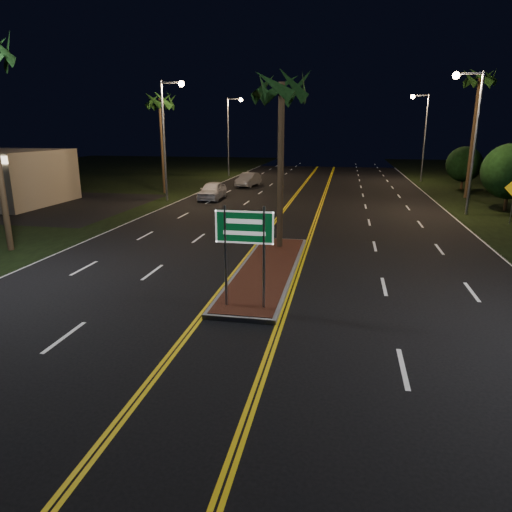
% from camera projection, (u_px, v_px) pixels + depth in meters
% --- Properties ---
extents(ground, '(120.00, 120.00, 0.00)m').
position_uv_depth(ground, '(222.00, 352.00, 11.78)').
color(ground, black).
rests_on(ground, ground).
extents(median_island, '(2.25, 10.25, 0.17)m').
position_uv_depth(median_island, '(267.00, 269.00, 18.37)').
color(median_island, gray).
rests_on(median_island, ground).
extents(highway_sign, '(1.80, 0.08, 3.20)m').
position_uv_depth(highway_sign, '(244.00, 237.00, 13.77)').
color(highway_sign, gray).
rests_on(highway_sign, ground).
extents(streetlight_left_mid, '(1.91, 0.44, 9.00)m').
position_uv_depth(streetlight_left_mid, '(168.00, 127.00, 34.88)').
color(streetlight_left_mid, gray).
rests_on(streetlight_left_mid, ground).
extents(streetlight_left_far, '(1.91, 0.44, 9.00)m').
position_uv_depth(streetlight_left_far, '(231.00, 128.00, 53.79)').
color(streetlight_left_far, gray).
rests_on(streetlight_left_far, ground).
extents(streetlight_right_mid, '(1.91, 0.44, 9.00)m').
position_uv_depth(streetlight_right_mid, '(470.00, 127.00, 29.11)').
color(streetlight_right_mid, gray).
rests_on(streetlight_right_mid, ground).
extents(streetlight_right_far, '(1.91, 0.44, 9.00)m').
position_uv_depth(streetlight_right_far, '(422.00, 127.00, 48.01)').
color(streetlight_right_far, gray).
rests_on(streetlight_right_far, ground).
extents(palm_median, '(2.40, 2.40, 8.30)m').
position_uv_depth(palm_median, '(282.00, 87.00, 19.74)').
color(palm_median, '#382819').
rests_on(palm_median, ground).
extents(palm_left_far, '(2.40, 2.40, 8.80)m').
position_uv_depth(palm_left_far, '(160.00, 102.00, 38.50)').
color(palm_left_far, '#382819').
rests_on(palm_left_far, ground).
extents(palm_right_far, '(2.40, 2.40, 10.30)m').
position_uv_depth(palm_right_far, '(480.00, 80.00, 35.33)').
color(palm_right_far, '#382819').
rests_on(palm_right_far, ground).
extents(shrub_mid, '(3.78, 3.78, 4.62)m').
position_uv_depth(shrub_mid, '(510.00, 171.00, 31.17)').
color(shrub_mid, '#382819').
rests_on(shrub_mid, ground).
extents(shrub_far, '(3.24, 3.24, 3.96)m').
position_uv_depth(shrub_far, '(464.00, 164.00, 42.65)').
color(shrub_far, '#382819').
rests_on(shrub_far, ground).
extents(car_near, '(2.24, 5.03, 1.66)m').
position_uv_depth(car_near, '(212.00, 189.00, 36.85)').
color(car_near, white).
rests_on(car_near, ground).
extents(car_far, '(2.67, 4.89, 1.55)m').
position_uv_depth(car_far, '(248.00, 178.00, 45.17)').
color(car_far, '#A7A8B1').
rests_on(car_far, ground).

